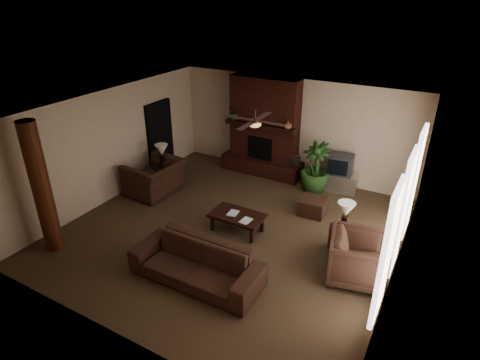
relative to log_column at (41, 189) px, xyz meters
The scene contains 23 objects.
room_shell 3.80m from the log_column, 39.13° to the left, with size 7.00×7.00×7.00m.
fireplace 6.02m from the log_column, 69.07° to the left, with size 2.40×0.70×2.80m.
windows 6.91m from the log_column, 22.11° to the left, with size 0.08×3.65×2.35m.
log_column is the anchor object (origin of this frame).
doorway 4.24m from the log_column, 96.65° to the left, with size 0.10×1.00×2.10m, color black.
ceiling_fan 4.45m from the log_column, 38.87° to the left, with size 1.35×1.35×0.37m.
sofa 3.42m from the log_column, 10.98° to the left, with size 2.51×0.73×0.98m, color #40261B.
armchair_left 3.10m from the log_column, 85.08° to the left, with size 1.37×0.89×1.19m, color #40261B.
armchair_right 6.28m from the log_column, 19.73° to the left, with size 1.02×0.95×1.05m, color #40261B.
coffee_table 4.06m from the log_column, 38.40° to the left, with size 1.20×0.70×0.43m.
ottoman 6.01m from the log_column, 42.89° to the left, with size 0.60×0.60×0.40m, color #40261B.
tv_stand 7.25m from the log_column, 50.82° to the left, with size 0.85×0.50×0.50m, color silver.
tv 7.14m from the log_column, 51.10° to the left, with size 0.71×0.60×0.52m.
floor_vase 6.46m from the log_column, 60.38° to the left, with size 0.34×0.34×0.77m.
floor_plant 6.56m from the log_column, 52.91° to the left, with size 0.77×1.37×0.77m, color #2B5020.
side_table_left 3.63m from the log_column, 88.00° to the left, with size 0.50×0.50×0.55m, color black.
lamp_left 3.50m from the log_column, 87.39° to the left, with size 0.44×0.44×0.65m.
side_table_right 6.16m from the log_column, 27.60° to the left, with size 0.50×0.50×0.55m, color black.
lamp_right 6.06m from the log_column, 27.19° to the left, with size 0.46×0.46×0.65m.
mantel_plant 5.55m from the log_column, 76.15° to the left, with size 0.38×0.42×0.33m, color #2B5020.
mantel_vase 6.13m from the log_column, 60.65° to the left, with size 0.22×0.23×0.22m, color brown.
book_a 3.84m from the log_column, 39.92° to the left, with size 0.22×0.03×0.29m, color #999999.
book_b 4.09m from the log_column, 34.98° to the left, with size 0.21×0.02×0.29m, color #999999.
Camera 1 is at (3.93, -6.61, 5.03)m, focal length 29.91 mm.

